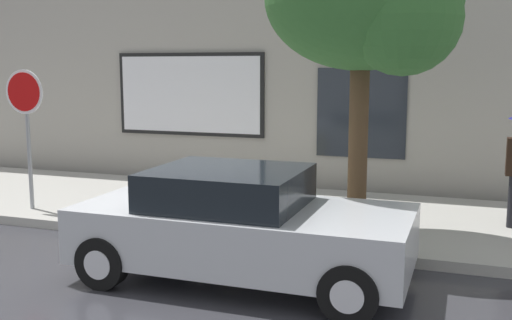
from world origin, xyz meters
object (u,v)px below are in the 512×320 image
at_px(street_tree, 370,2).
at_px(parked_car, 241,225).
at_px(fire_hydrant, 227,198).
at_px(stop_sign, 26,111).

bearing_deg(street_tree, parked_car, -122.42).
bearing_deg(parked_car, street_tree, 57.58).
height_order(parked_car, fire_hydrant, parked_car).
xyz_separation_m(parked_car, street_tree, (1.21, 1.90, 2.83)).
distance_m(parked_car, fire_hydrant, 2.34).
height_order(fire_hydrant, stop_sign, stop_sign).
relative_size(parked_car, stop_sign, 1.67).
xyz_separation_m(fire_hydrant, stop_sign, (-3.55, -0.40, 1.35)).
distance_m(street_tree, stop_sign, 6.04).
distance_m(fire_hydrant, stop_sign, 3.82).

